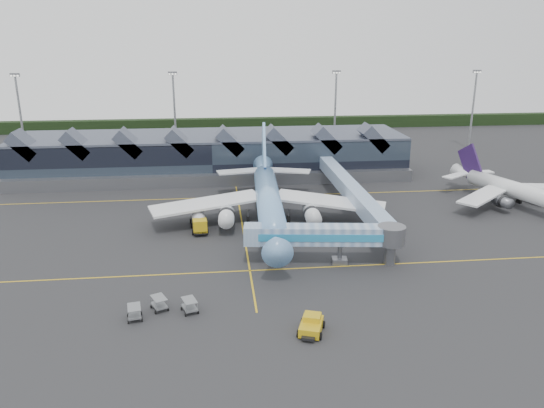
{
  "coord_description": "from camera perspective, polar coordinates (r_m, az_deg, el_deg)",
  "views": [
    {
      "loc": [
        -4.37,
        -76.43,
        31.79
      ],
      "look_at": [
        4.8,
        6.93,
        5.0
      ],
      "focal_mm": 35.0,
      "sensor_mm": 36.0,
      "label": 1
    }
  ],
  "objects": [
    {
      "name": "terminal",
      "position": [
        126.67,
        -6.47,
        5.34
      ],
      "size": [
        90.0,
        22.25,
        12.52
      ],
      "color": "black",
      "rests_on": "ground"
    },
    {
      "name": "tree_line_far",
      "position": [
        188.84,
        -4.92,
        8.58
      ],
      "size": [
        260.0,
        4.0,
        4.0
      ],
      "primitive_type": "cube",
      "color": "black",
      "rests_on": "ground"
    },
    {
      "name": "light_masts",
      "position": [
        142.83,
        4.08,
        9.91
      ],
      "size": [
        132.4,
        42.56,
        22.45
      ],
      "color": "gray",
      "rests_on": "ground"
    },
    {
      "name": "regional_jet",
      "position": [
        113.01,
        24.29,
        1.53
      ],
      "size": [
        26.67,
        29.85,
        10.52
      ],
      "rotation": [
        0.0,
        0.0,
        0.33
      ],
      "color": "white",
      "rests_on": "ground"
    },
    {
      "name": "jet_bridge",
      "position": [
        76.7,
        6.7,
        -3.46
      ],
      "size": [
        23.14,
        6.04,
        5.91
      ],
      "rotation": [
        0.0,
        0.0,
        -0.12
      ],
      "color": "#7090BA",
      "rests_on": "ground"
    },
    {
      "name": "baggage_carts",
      "position": [
        65.68,
        -11.81,
        -10.74
      ],
      "size": [
        8.34,
        4.65,
        1.63
      ],
      "rotation": [
        0.0,
        0.0,
        0.33
      ],
      "color": "gray",
      "rests_on": "ground"
    },
    {
      "name": "taxi_stripes",
      "position": [
        92.19,
        -3.18,
        -2.48
      ],
      "size": [
        120.0,
        60.0,
        0.01
      ],
      "color": "gold",
      "rests_on": "ground"
    },
    {
      "name": "fuel_truck",
      "position": [
        91.78,
        -7.93,
        -1.59
      ],
      "size": [
        3.32,
        9.2,
        3.06
      ],
      "rotation": [
        0.0,
        0.0,
        0.1
      ],
      "color": "black",
      "rests_on": "ground"
    },
    {
      "name": "pushback_tug",
      "position": [
        60.89,
        4.25,
        -12.88
      ],
      "size": [
        3.68,
        4.68,
        1.89
      ],
      "rotation": [
        0.0,
        0.0,
        -0.34
      ],
      "color": "#C19C12",
      "rests_on": "ground"
    },
    {
      "name": "ground",
      "position": [
        82.89,
        -2.78,
        -4.86
      ],
      "size": [
        260.0,
        260.0,
        0.0
      ],
      "primitive_type": "plane",
      "color": "#242426",
      "rests_on": "ground"
    },
    {
      "name": "main_airliner",
      "position": [
        92.79,
        -0.41,
        0.65
      ],
      "size": [
        41.95,
        48.29,
        15.51
      ],
      "rotation": [
        0.0,
        0.0,
        -0.05
      ],
      "color": "#669CCE",
      "rests_on": "ground"
    }
  ]
}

